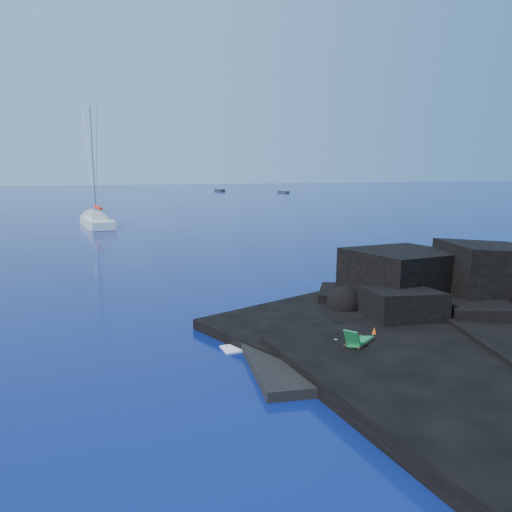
{
  "coord_description": "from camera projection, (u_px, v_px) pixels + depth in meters",
  "views": [
    {
      "loc": [
        -4.63,
        -15.41,
        7.08
      ],
      "look_at": [
        3.99,
        11.82,
        2.0
      ],
      "focal_mm": 35.0,
      "sensor_mm": 36.0,
      "label": 1
    }
  ],
  "objects": [
    {
      "name": "deck_chair",
      "position": [
        360.0,
        336.0,
        18.58
      ],
      "size": [
        1.64,
        1.47,
        1.06
      ],
      "primitive_type": null,
      "rotation": [
        0.0,
        0.0,
        0.64
      ],
      "color": "#176936",
      "rests_on": "beach"
    },
    {
      "name": "distant_boat_a",
      "position": [
        220.0,
        191.0,
        151.35
      ],
      "size": [
        2.41,
        4.91,
        0.63
      ],
      "primitive_type": "cube",
      "rotation": [
        0.0,
        0.0,
        0.21
      ],
      "color": "#28282E",
      "rests_on": "ground"
    },
    {
      "name": "towel",
      "position": [
        327.0,
        349.0,
        18.72
      ],
      "size": [
        2.08,
        1.48,
        0.05
      ],
      "primitive_type": "cube",
      "rotation": [
        0.0,
        0.0,
        0.34
      ],
      "color": "white",
      "rests_on": "beach"
    },
    {
      "name": "beach",
      "position": [
        359.0,
        357.0,
        18.89
      ],
      "size": [
        9.08,
        6.86,
        0.7
      ],
      "primitive_type": "cube",
      "rotation": [
        0.0,
        0.0,
        -0.1
      ],
      "color": "black",
      "rests_on": "ground"
    },
    {
      "name": "marker_cone",
      "position": [
        374.0,
        334.0,
        19.6
      ],
      "size": [
        0.44,
        0.44,
        0.55
      ],
      "primitive_type": "cone",
      "rotation": [
        0.0,
        0.0,
        -0.25
      ],
      "color": "#EA530C",
      "rests_on": "beach"
    },
    {
      "name": "surf_foam",
      "position": [
        321.0,
        321.0,
        23.26
      ],
      "size": [
        10.0,
        8.0,
        0.06
      ],
      "primitive_type": null,
      "color": "white",
      "rests_on": "ground"
    },
    {
      "name": "distant_boat_b",
      "position": [
        283.0,
        193.0,
        141.54
      ],
      "size": [
        2.46,
        4.2,
        0.54
      ],
      "primitive_type": "cube",
      "rotation": [
        0.0,
        0.0,
        0.32
      ],
      "color": "#28282E",
      "rests_on": "ground"
    },
    {
      "name": "sailboat",
      "position": [
        97.0,
        226.0,
        61.04
      ],
      "size": [
        4.88,
        13.94,
        14.32
      ],
      "primitive_type": null,
      "rotation": [
        0.0,
        0.0,
        0.15
      ],
      "color": "silver",
      "rests_on": "ground"
    },
    {
      "name": "sunbather",
      "position": [
        327.0,
        345.0,
        18.7
      ],
      "size": [
        1.85,
        1.05,
        0.26
      ],
      "primitive_type": null,
      "rotation": [
        0.0,
        0.0,
        0.34
      ],
      "color": "tan",
      "rests_on": "towel"
    },
    {
      "name": "headland",
      "position": [
        492.0,
        318.0,
        23.77
      ],
      "size": [
        24.0,
        24.0,
        3.6
      ],
      "primitive_type": null,
      "color": "black",
      "rests_on": "ground"
    },
    {
      "name": "ground",
      "position": [
        249.0,
        377.0,
        17.08
      ],
      "size": [
        400.0,
        400.0,
        0.0
      ],
      "primitive_type": "plane",
      "color": "#040D3E",
      "rests_on": "ground"
    }
  ]
}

